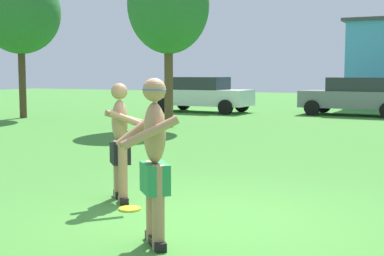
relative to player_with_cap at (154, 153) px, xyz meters
The scene contains 8 objects.
ground_plane 1.45m from the player_with_cap, 84.79° to the left, with size 80.00×80.00×0.00m, color #428433.
player_with_cap is the anchor object (origin of this frame).
player_in_black 2.07m from the player_with_cap, 133.91° to the left, with size 0.76×0.79×1.65m.
frisbee 1.79m from the player_with_cap, 133.12° to the left, with size 0.29×0.29×0.03m, color yellow.
car_gray_near_post 18.36m from the player_with_cap, 93.79° to the left, with size 4.36×2.14×1.58m.
car_white_far_end 18.83m from the player_with_cap, 114.23° to the left, with size 4.33×2.08×1.58m.
tree_behind_players 12.43m from the player_with_cap, 118.56° to the left, with size 2.63×2.63×5.53m.
tree_near_building 17.22m from the player_with_cap, 138.57° to the left, with size 3.10×3.10×5.73m.
Camera 1 is at (2.70, -5.76, 1.79)m, focal length 50.32 mm.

